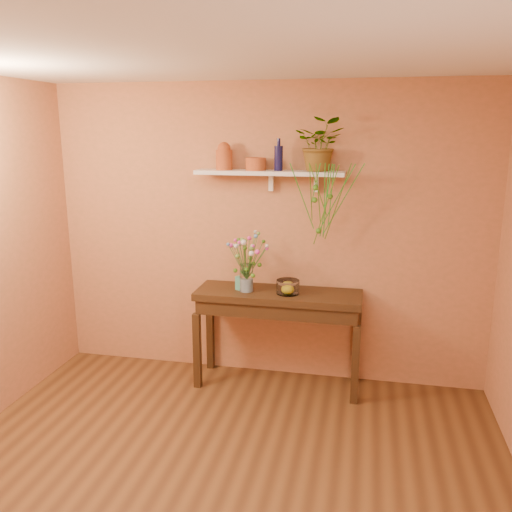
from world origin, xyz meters
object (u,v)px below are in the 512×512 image
object	(u,v)px
glass_vase	(246,280)
bouquet	(247,251)
spider_plant	(320,144)
terracotta_jug	(224,157)
glass_bowl	(288,287)
sideboard	(278,305)
blue_bottle	(279,158)

from	to	relation	value
glass_vase	bouquet	size ratio (longest dim) A/B	0.56
spider_plant	bouquet	size ratio (longest dim) A/B	1.02
terracotta_jug	glass_bowl	xyz separation A→B (m)	(0.61, -0.16, -1.11)
glass_vase	terracotta_jug	bearing A→B (deg)	143.83
bouquet	glass_bowl	world-z (taller)	bouquet
bouquet	glass_bowl	xyz separation A→B (m)	(0.36, 0.03, -0.31)
sideboard	blue_bottle	distance (m)	1.30
bouquet	blue_bottle	bearing A→B (deg)	37.90
glass_bowl	bouquet	bearing A→B (deg)	-175.67
blue_bottle	sideboard	bearing A→B (deg)	-75.94
sideboard	spider_plant	world-z (taller)	spider_plant
spider_plant	glass_bowl	bearing A→B (deg)	-141.08
sideboard	glass_bowl	distance (m)	0.21
sideboard	bouquet	size ratio (longest dim) A/B	3.33
blue_bottle	glass_vase	size ratio (longest dim) A/B	1.12
sideboard	terracotta_jug	size ratio (longest dim) A/B	6.07
bouquet	glass_bowl	bearing A→B (deg)	4.33
sideboard	terracotta_jug	bearing A→B (deg)	165.89
spider_plant	terracotta_jug	bearing A→B (deg)	-178.45
terracotta_jug	blue_bottle	distance (m)	0.49
terracotta_jug	spider_plant	world-z (taller)	spider_plant
bouquet	glass_vase	bearing A→B (deg)	122.30
glass_vase	bouquet	bearing A→B (deg)	-57.70
spider_plant	glass_vase	xyz separation A→B (m)	(-0.60, -0.20, -1.17)
terracotta_jug	spider_plant	distance (m)	0.84
terracotta_jug	blue_bottle	size ratio (longest dim) A/B	0.88
bouquet	glass_bowl	distance (m)	0.47
bouquet	terracotta_jug	bearing A→B (deg)	142.33
blue_bottle	bouquet	bearing A→B (deg)	-142.10
glass_bowl	glass_vase	bearing A→B (deg)	-178.75
glass_vase	bouquet	world-z (taller)	bouquet
glass_bowl	terracotta_jug	bearing A→B (deg)	164.78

